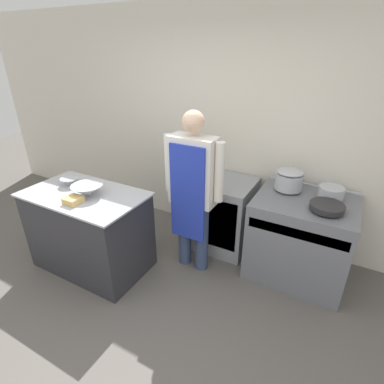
# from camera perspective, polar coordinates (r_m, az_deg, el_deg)

# --- Properties ---
(ground_plane) EXTENTS (14.00, 14.00, 0.00)m
(ground_plane) POSITION_cam_1_polar(r_m,az_deg,el_deg) (2.84, -13.99, -26.64)
(ground_plane) COLOR #5B5651
(wall_back) EXTENTS (8.00, 0.05, 2.70)m
(wall_back) POSITION_cam_1_polar(r_m,az_deg,el_deg) (3.63, 6.39, 11.89)
(wall_back) COLOR silver
(wall_back) RESTS_ON ground_plane
(prep_counter) EXTENTS (1.25, 0.74, 0.89)m
(prep_counter) POSITION_cam_1_polar(r_m,az_deg,el_deg) (3.42, -18.86, -6.95)
(prep_counter) COLOR #2D2D33
(prep_counter) RESTS_ON ground_plane
(stove) EXTENTS (0.96, 0.78, 0.90)m
(stove) POSITION_cam_1_polar(r_m,az_deg,el_deg) (3.33, 19.82, -8.20)
(stove) COLOR slate
(stove) RESTS_ON ground_plane
(fridge_unit) EXTENTS (0.64, 0.63, 0.85)m
(fridge_unit) POSITION_cam_1_polar(r_m,az_deg,el_deg) (3.60, 6.12, -4.22)
(fridge_unit) COLOR #93999E
(fridge_unit) RESTS_ON ground_plane
(person_cook) EXTENTS (0.64, 0.24, 1.72)m
(person_cook) POSITION_cam_1_polar(r_m,az_deg,el_deg) (2.97, 0.15, 1.20)
(person_cook) COLOR #38476B
(person_cook) RESTS_ON ground_plane
(mixing_bowl) EXTENTS (0.31, 0.31, 0.12)m
(mixing_bowl) POSITION_cam_1_polar(r_m,az_deg,el_deg) (3.12, -19.27, 0.27)
(mixing_bowl) COLOR #B2B5BC
(mixing_bowl) RESTS_ON prep_counter
(small_bowl) EXTENTS (0.20, 0.20, 0.08)m
(small_bowl) POSITION_cam_1_polar(r_m,az_deg,el_deg) (3.44, -22.17, 1.86)
(small_bowl) COLOR #B2B5BC
(small_bowl) RESTS_ON prep_counter
(plastic_tub) EXTENTS (0.15, 0.15, 0.06)m
(plastic_tub) POSITION_cam_1_polar(r_m,az_deg,el_deg) (3.03, -21.69, -1.48)
(plastic_tub) COLOR #D8B266
(plastic_tub) RESTS_ON prep_counter
(stock_pot) EXTENTS (0.27, 0.27, 0.21)m
(stock_pot) POSITION_cam_1_polar(r_m,az_deg,el_deg) (3.21, 18.03, 2.32)
(stock_pot) COLOR #B2B5BC
(stock_pot) RESTS_ON stove
(saute_pan) EXTENTS (0.31, 0.31, 0.05)m
(saute_pan) POSITION_cam_1_polar(r_m,az_deg,el_deg) (2.96, 24.33, -2.56)
(saute_pan) COLOR #262628
(saute_pan) RESTS_ON stove
(sauce_pot) EXTENTS (0.24, 0.24, 0.11)m
(sauce_pot) POSITION_cam_1_polar(r_m,az_deg,el_deg) (3.20, 24.97, -0.03)
(sauce_pot) COLOR #B2B5BC
(sauce_pot) RESTS_ON stove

